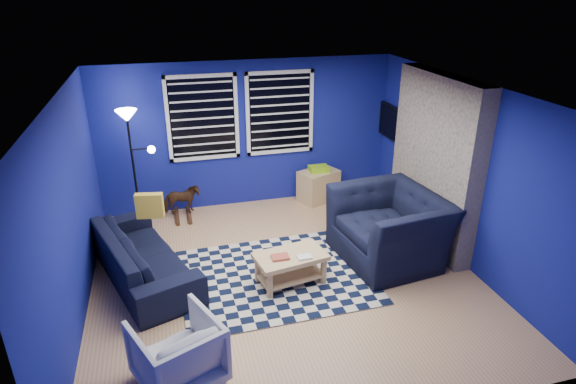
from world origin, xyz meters
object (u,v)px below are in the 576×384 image
object	(u,v)px
armchair_big	(390,227)
armchair_bent	(177,353)
tv	(394,124)
sofa	(142,255)
floor_lamp	(130,132)
rocking_horse	(181,200)
cabinet	(318,185)
coffee_table	(290,263)

from	to	relation	value
armchair_big	armchair_bent	xyz separation A→B (m)	(-3.02, -1.63, -0.13)
armchair_big	tv	bearing A→B (deg)	147.02
sofa	floor_lamp	size ratio (longest dim) A/B	1.17
tv	rocking_horse	world-z (taller)	tv
armchair_bent	cabinet	xyz separation A→B (m)	(2.67, 3.76, -0.06)
armchair_bent	cabinet	world-z (taller)	armchair_bent
sofa	tv	bearing A→B (deg)	-89.63
cabinet	rocking_horse	bearing A→B (deg)	159.62
sofa	rocking_horse	distance (m)	1.77
floor_lamp	rocking_horse	bearing A→B (deg)	6.11
cabinet	floor_lamp	bearing A→B (deg)	160.47
armchair_big	armchair_bent	size ratio (longest dim) A/B	1.92
sofa	armchair_bent	world-z (taller)	armchair_bent
sofa	rocking_horse	world-z (taller)	sofa
armchair_big	rocking_horse	bearing A→B (deg)	-133.87
tv	armchair_big	size ratio (longest dim) A/B	0.67
coffee_table	cabinet	xyz separation A→B (m)	(1.18, 2.41, -0.02)
sofa	cabinet	size ratio (longest dim) A/B	2.80
sofa	rocking_horse	xyz separation A→B (m)	(0.61, 1.66, -0.00)
armchair_bent	rocking_horse	distance (m)	3.68
tv	floor_lamp	size ratio (longest dim) A/B	0.53
tv	armchair_bent	size ratio (longest dim) A/B	1.29
armchair_big	floor_lamp	size ratio (longest dim) A/B	0.78
armchair_bent	rocking_horse	size ratio (longest dim) A/B	1.30
rocking_horse	armchair_bent	bearing A→B (deg)	172.91
cabinet	floor_lamp	distance (m)	3.33
armchair_big	rocking_horse	xyz separation A→B (m)	(-2.76, 2.04, -0.16)
armchair_bent	cabinet	bearing A→B (deg)	-148.96
rocking_horse	tv	bearing A→B (deg)	-95.62
tv	coffee_table	size ratio (longest dim) A/B	1.02
armchair_big	rocking_horse	world-z (taller)	armchair_big
rocking_horse	coffee_table	size ratio (longest dim) A/B	0.61
floor_lamp	armchair_bent	bearing A→B (deg)	-83.64
tv	armchair_big	bearing A→B (deg)	-115.62
sofa	armchair_big	world-z (taller)	armchair_big
sofa	armchair_bent	size ratio (longest dim) A/B	2.86
armchair_big	coffee_table	size ratio (longest dim) A/B	1.52
tv	armchair_big	distance (m)	2.28
coffee_table	sofa	bearing A→B (deg)	160.26
tv	floor_lamp	bearing A→B (deg)	178.81
tv	cabinet	world-z (taller)	tv
coffee_table	armchair_big	bearing A→B (deg)	10.38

